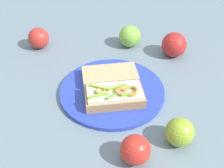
% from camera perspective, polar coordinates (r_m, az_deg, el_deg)
% --- Properties ---
extents(ground_plane, '(2.00, 2.00, 0.00)m').
position_cam_1_polar(ground_plane, '(0.87, 0.00, -1.63)').
color(ground_plane, slate).
rests_on(ground_plane, ground).
extents(plate, '(0.30, 0.30, 0.01)m').
position_cam_1_polar(plate, '(0.86, 0.00, -1.33)').
color(plate, '#2B42BB').
rests_on(plate, ground_plane).
extents(sandwich, '(0.18, 0.14, 0.05)m').
position_cam_1_polar(sandwich, '(0.81, 0.49, -2.21)').
color(sandwich, '#AF8152').
rests_on(sandwich, plate).
extents(bread_slice_side, '(0.18, 0.14, 0.03)m').
position_cam_1_polar(bread_slice_side, '(0.89, -0.41, 1.61)').
color(bread_slice_side, tan).
rests_on(bread_slice_side, plate).
extents(apple_0, '(0.09, 0.09, 0.07)m').
position_cam_1_polar(apple_0, '(1.07, -13.76, 8.47)').
color(apple_0, red).
rests_on(apple_0, ground_plane).
extents(apple_1, '(0.10, 0.10, 0.08)m').
position_cam_1_polar(apple_1, '(1.05, 3.39, 9.03)').
color(apple_1, '#7BB73F').
rests_on(apple_1, ground_plane).
extents(apple_2, '(0.09, 0.09, 0.07)m').
position_cam_1_polar(apple_2, '(0.68, 4.45, -12.34)').
color(apple_2, red).
rests_on(apple_2, ground_plane).
extents(apple_3, '(0.10, 0.10, 0.07)m').
position_cam_1_polar(apple_3, '(0.73, 12.71, -8.88)').
color(apple_3, '#89A92C').
rests_on(apple_3, ground_plane).
extents(apple_4, '(0.11, 0.11, 0.08)m').
position_cam_1_polar(apple_4, '(1.02, 11.70, 7.32)').
color(apple_4, '#B42522').
rests_on(apple_4, ground_plane).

